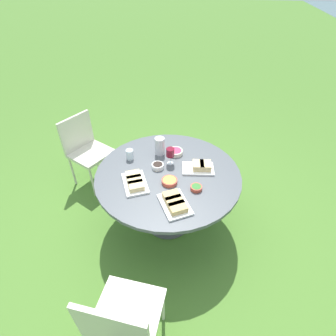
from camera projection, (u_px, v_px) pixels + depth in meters
ground_plane at (168, 221)px, 2.94m from camera, size 40.00×40.00×0.00m
dining_table at (168, 180)px, 2.55m from camera, size 1.39×1.39×0.71m
chair_near_left at (85, 146)px, 3.18m from camera, size 0.58×0.58×0.89m
chair_near_right at (122, 321)px, 1.66m from camera, size 0.46×0.47×0.89m
water_pitcher at (160, 146)px, 2.68m from camera, size 0.11×0.10×0.19m
wine_glass at (170, 153)px, 2.53m from camera, size 0.08×0.08×0.18m
platter_bread_main at (135, 182)px, 2.35m from camera, size 0.37×0.32×0.06m
platter_charcuterie at (200, 167)px, 2.52m from camera, size 0.23×0.32×0.08m
platter_sandwich_side at (175, 203)px, 2.15m from camera, size 0.37×0.34×0.07m
bowl_fries at (169, 181)px, 2.37m from camera, size 0.14×0.14×0.04m
bowl_salad at (196, 188)px, 2.31m from camera, size 0.10×0.10×0.04m
bowl_olives at (158, 166)px, 2.54m from camera, size 0.12×0.12×0.05m
bowl_dip_red at (175, 152)px, 2.72m from camera, size 0.15×0.15×0.05m
cup_water_near at (130, 154)px, 2.64m from camera, size 0.07×0.07×0.11m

